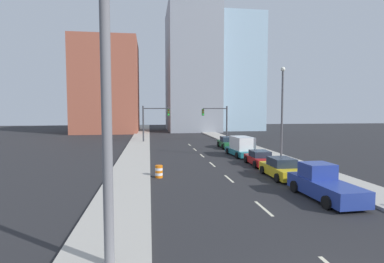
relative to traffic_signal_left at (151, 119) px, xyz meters
The scene contains 21 objects.
sidewalk_left 7.12m from the traffic_signal_left, 107.95° to the left, with size 3.20×95.12×0.16m.
sidewalk_right 14.68m from the traffic_signal_left, 24.07° to the left, with size 3.20×95.12×0.16m.
lane_stripe_at_8m 34.03m from the traffic_signal_left, 80.56° to the right, with size 0.16×2.40×0.01m, color beige.
lane_stripe_at_15m 27.36m from the traffic_signal_left, 78.19° to the right, with size 0.16×2.40×0.01m, color beige.
lane_stripe_at_21m 21.59m from the traffic_signal_left, 74.87° to the right, with size 0.16×2.40×0.01m, color beige.
lane_stripe_at_27m 16.41m from the traffic_signal_left, 69.67° to the right, with size 0.16×2.40×0.01m, color beige.
lane_stripe_at_32m 11.77m from the traffic_signal_left, 60.16° to the right, with size 0.16×2.40×0.01m, color beige.
lane_stripe_at_37m 8.03m from the traffic_signal_left, 38.51° to the right, with size 0.16×2.40×0.01m, color beige.
building_brick_left 27.00m from the traffic_signal_left, 112.16° to the left, with size 14.00×16.00×20.99m.
building_office_center 32.21m from the traffic_signal_left, 69.83° to the left, with size 12.00×20.00×30.73m.
building_glass_right 40.34m from the traffic_signal_left, 55.98° to the left, with size 13.00×20.00×29.13m.
traffic_signal_left is the anchor object (origin of this frame).
traffic_signal_right 11.09m from the traffic_signal_left, ahead, with size 4.29×0.35×5.80m.
utility_pole_left_near 38.46m from the traffic_signal_left, 92.42° to the right, with size 1.60×0.32×9.73m.
traffic_barrel 25.65m from the traffic_signal_left, 89.16° to the right, with size 0.56×0.56×0.95m.
street_lamp 23.43m from the traffic_signal_left, 56.54° to the right, with size 0.44×0.44×9.41m.
pickup_truck_blue 33.69m from the traffic_signal_left, 73.29° to the right, with size 2.33×5.36×1.95m.
sedan_yellow 28.54m from the traffic_signal_left, 70.26° to the right, with size 2.15×4.65×1.52m.
sedan_red 23.90m from the traffic_signal_left, 65.44° to the right, with size 2.16×4.42×1.36m.
box_truck_teal 18.96m from the traffic_signal_left, 58.28° to the right, with size 2.58×5.60×2.18m.
sedan_green 13.63m from the traffic_signal_left, 40.39° to the right, with size 2.07×4.70×1.53m.
Camera 1 is at (-5.86, -6.18, 5.11)m, focal length 28.00 mm.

